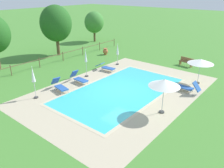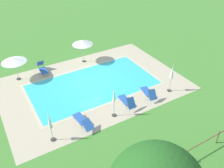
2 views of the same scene
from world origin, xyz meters
TOP-DOWN VIEW (x-y plane):
  - ground_plane at (0.00, 0.00)m, footprint 160.00×160.00m
  - pool_deck_paving at (0.00, 0.00)m, footprint 15.25×10.37m
  - swimming_pool_water at (0.00, 0.00)m, footprint 10.57×5.69m
  - pool_coping_rim at (0.00, 0.00)m, footprint 11.05×6.17m
  - sun_lounger_north_near_steps at (-3.03, 3.79)m, footprint 0.96×1.96m
  - sun_lounger_north_mid at (3.09, -4.20)m, footprint 0.65×1.87m
  - sun_lounger_north_far at (2.85, 4.02)m, footprint 0.78×2.11m
  - sun_lounger_north_end at (-0.94, 3.82)m, footprint 0.72×1.87m
  - patio_umbrella_open_foreground at (-1.07, -4.13)m, footprint 1.98×1.98m
  - patio_umbrella_open_by_bench at (5.34, -4.15)m, footprint 2.10×2.10m
  - patio_umbrella_closed_row_west at (0.52, 4.36)m, footprint 0.32×0.32m
  - patio_umbrella_closed_row_mid_west at (-5.02, 4.08)m, footprint 0.32×0.32m
  - patio_umbrella_closed_row_centre at (5.11, 4.34)m, footprint 0.32×0.32m
  - wooden_bench_lawn_side at (9.29, -1.50)m, footprint 0.66×1.55m
  - terracotta_urn_near_fence at (7.29, 7.91)m, footprint 0.62×0.62m
  - perimeter_fence at (-0.69, 9.90)m, footprint 24.48×0.08m
  - tree_far_west at (12.01, 14.14)m, footprint 2.87×2.87m
  - tree_west_mid at (3.62, 12.29)m, footprint 3.67×3.67m

SIDE VIEW (x-z plane):
  - ground_plane at x=0.00m, z-range 0.00..0.00m
  - pool_deck_paving at x=0.00m, z-range 0.00..0.01m
  - swimming_pool_water at x=0.00m, z-range 0.00..0.01m
  - pool_coping_rim at x=0.00m, z-range 0.01..0.01m
  - sun_lounger_north_far at x=2.85m, z-range -0.01..0.72m
  - sun_lounger_north_near_steps at x=-3.03m, z-range -0.10..0.88m
  - sun_lounger_north_mid at x=3.09m, z-range -0.10..0.89m
  - sun_lounger_north_end at x=-0.94m, z-range -0.11..0.90m
  - terracotta_urn_near_fence at x=7.29m, z-range 0.03..0.81m
  - wooden_bench_lawn_side at x=9.29m, z-range 0.03..0.90m
  - perimeter_fence at x=-0.69m, z-range 0.16..1.21m
  - patio_umbrella_closed_row_centre at x=5.11m, z-range 0.36..2.63m
  - patio_umbrella_closed_row_west at x=0.52m, z-range 0.40..2.94m
  - patio_umbrella_closed_row_mid_west at x=-5.02m, z-range 0.46..2.93m
  - patio_umbrella_open_by_bench at x=5.34m, z-range 0.85..3.02m
  - patio_umbrella_open_foreground at x=-1.07m, z-range 0.91..3.27m
  - tree_far_west at x=12.01m, z-range 0.64..5.07m
  - tree_west_mid at x=3.62m, z-range 0.81..6.65m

